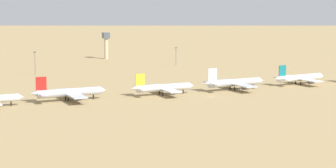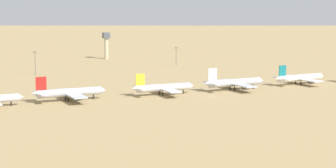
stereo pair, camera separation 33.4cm
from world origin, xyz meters
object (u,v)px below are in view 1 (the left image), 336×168
parked_jet_teal_4 (300,78)px  control_tower (106,43)px  light_pole_mid (35,61)px  parked_jet_white_3 (234,83)px  parked_jet_red_1 (69,93)px  parked_jet_yellow_2 (163,88)px  light_pole_west (176,55)px

parked_jet_teal_4 → control_tower: bearing=103.3°
light_pole_mid → parked_jet_white_3: bearing=-53.3°
parked_jet_red_1 → parked_jet_yellow_2: bearing=-3.4°
control_tower → parked_jet_red_1: bearing=-115.4°
parked_jet_yellow_2 → parked_jet_teal_4: (89.48, 0.22, 0.03)m
light_pole_west → parked_jet_teal_4: bearing=-78.5°
parked_jet_red_1 → parked_jet_teal_4: parked_jet_red_1 is taller
parked_jet_red_1 → parked_jet_white_3: size_ratio=1.01×
parked_jet_white_3 → light_pole_mid: bearing=126.1°
control_tower → light_pole_west: size_ratio=1.60×
light_pole_west → light_pole_mid: bearing=-176.4°
parked_jet_white_3 → parked_jet_teal_4: size_ratio=1.06×
parked_jet_teal_4 → parked_jet_white_3: bearing=179.0°
parked_jet_red_1 → light_pole_west: light_pole_west is taller
parked_jet_yellow_2 → light_pole_west: 134.92m
light_pole_west → parked_jet_yellow_2: bearing=-119.0°
parked_jet_yellow_2 → parked_jet_teal_4: 89.48m
parked_jet_yellow_2 → parked_jet_teal_4: parked_jet_teal_4 is taller
parked_jet_red_1 → control_tower: size_ratio=1.85×
parked_jet_red_1 → control_tower: 198.84m
parked_jet_white_3 → parked_jet_teal_4: parked_jet_white_3 is taller
parked_jet_teal_4 → control_tower: 190.99m
parked_jet_red_1 → parked_jet_white_3: 93.97m
parked_jet_red_1 → control_tower: (85.36, 179.38, 8.58)m
parked_jet_red_1 → parked_jet_teal_4: 140.29m
parked_jet_yellow_2 → parked_jet_white_3: (43.05, -1.80, 0.30)m
parked_jet_white_3 → light_pole_west: bearing=78.7°
parked_jet_red_1 → light_pole_west: bearing=45.2°
parked_jet_teal_4 → light_pole_mid: 171.48m
parked_jet_white_3 → parked_jet_teal_4: (46.43, 2.02, -0.27)m
parked_jet_white_3 → parked_jet_teal_4: 46.48m
parked_jet_red_1 → control_tower: control_tower is taller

